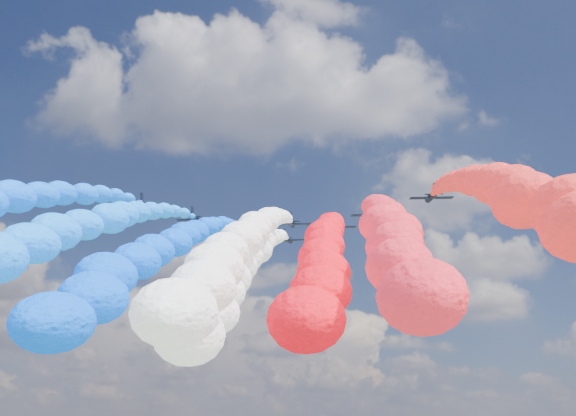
# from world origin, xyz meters

# --- Properties ---
(jet_0) EXTENTS (8.75, 11.82, 4.55)m
(jet_0) POSITION_xyz_m (-28.41, -6.10, 106.49)
(jet_0) COLOR black
(trail_0) EXTENTS (6.06, 98.04, 42.37)m
(trail_0) POSITION_xyz_m (-28.41, -56.81, 87.45)
(trail_0) COLOR blue
(jet_1) EXTENTS (8.98, 11.98, 4.55)m
(jet_1) POSITION_xyz_m (-19.91, 3.56, 106.49)
(jet_1) COLOR black
(trail_1) EXTENTS (6.06, 98.04, 42.37)m
(trail_1) POSITION_xyz_m (-19.91, -47.16, 87.45)
(trail_1) COLOR #0C70FF
(jet_2) EXTENTS (8.93, 11.94, 4.55)m
(jet_2) POSITION_xyz_m (-11.13, 12.77, 106.49)
(jet_2) COLOR black
(trail_2) EXTENTS (6.06, 98.04, 42.37)m
(trail_2) POSITION_xyz_m (-11.13, -37.95, 87.45)
(trail_2) COLOR blue
(jet_3) EXTENTS (9.24, 12.17, 4.55)m
(jet_3) POSITION_xyz_m (0.46, 8.90, 106.49)
(jet_3) COLOR black
(trail_3) EXTENTS (6.06, 98.04, 42.37)m
(trail_3) POSITION_xyz_m (0.46, -41.82, 87.45)
(trail_3) COLOR white
(jet_4) EXTENTS (9.19, 12.13, 4.55)m
(jet_4) POSITION_xyz_m (-1.76, 21.96, 106.49)
(jet_4) COLOR black
(trail_4) EXTENTS (6.06, 98.04, 42.37)m
(trail_4) POSITION_xyz_m (-1.76, -28.75, 87.45)
(trail_4) COLOR white
(jet_5) EXTENTS (8.69, 11.78, 4.55)m
(jet_5) POSITION_xyz_m (10.44, 12.31, 106.49)
(jet_5) COLOR black
(trail_5) EXTENTS (6.06, 98.04, 42.37)m
(trail_5) POSITION_xyz_m (10.44, -38.40, 87.45)
(trail_5) COLOR red
(jet_6) EXTENTS (8.92, 11.94, 4.55)m
(jet_6) POSITION_xyz_m (17.78, 4.09, 106.49)
(jet_6) COLOR black
(trail_6) EXTENTS (6.06, 98.04, 42.37)m
(trail_6) POSITION_xyz_m (17.78, -46.63, 87.45)
(trail_6) COLOR red
(jet_7) EXTENTS (9.05, 12.03, 4.55)m
(jet_7) POSITION_xyz_m (29.67, -5.94, 106.49)
(jet_7) COLOR black
(trail_7) EXTENTS (6.06, 98.04, 42.37)m
(trail_7) POSITION_xyz_m (29.67, -56.65, 87.45)
(trail_7) COLOR red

